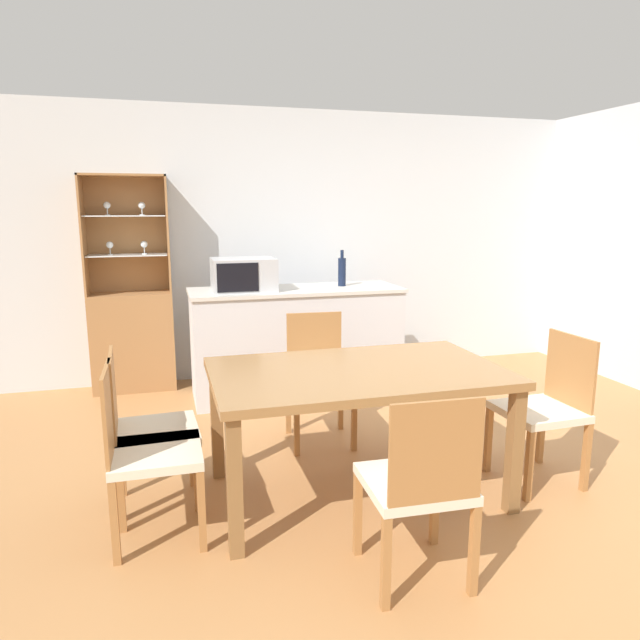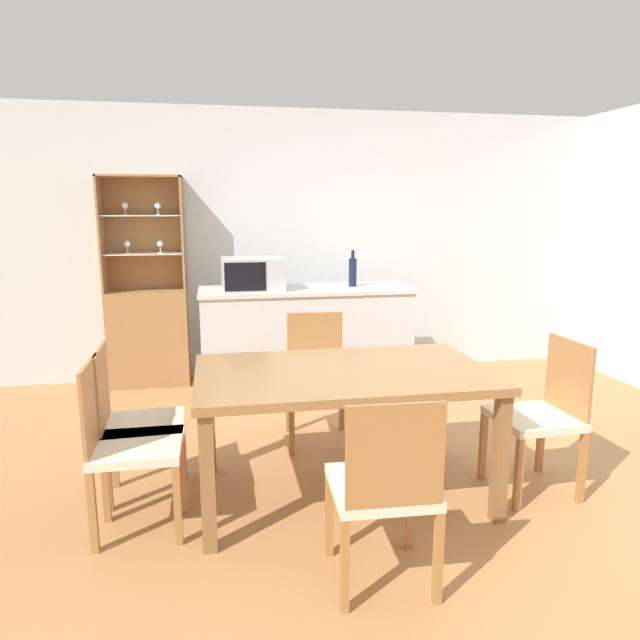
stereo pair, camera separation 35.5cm
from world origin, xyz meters
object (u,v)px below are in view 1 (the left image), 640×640
at_px(dining_chair_head_near, 419,485).
at_px(display_cabinet, 132,326).
at_px(dining_table, 357,383).
at_px(dining_chair_head_far, 319,377).
at_px(wine_bottle, 342,271).
at_px(microwave, 244,275).
at_px(dining_chair_side_left_far, 147,430).
at_px(dining_chair_side_left_near, 146,451).
at_px(dining_chair_side_right_near, 545,408).

bearing_deg(dining_chair_head_near, display_cabinet, 114.43).
bearing_deg(dining_table, dining_chair_head_far, 89.76).
bearing_deg(wine_bottle, dining_table, -105.24).
xyz_separation_m(display_cabinet, dining_chair_head_near, (1.30, -3.22, -0.13)).
height_order(dining_chair_head_far, microwave, microwave).
bearing_deg(microwave, wine_bottle, 4.10).
bearing_deg(dining_chair_side_left_far, dining_chair_head_near, 47.03).
height_order(dining_chair_side_left_near, wine_bottle, wine_bottle).
xyz_separation_m(dining_chair_head_far, dining_chair_head_near, (-0.01, -1.64, 0.00)).
xyz_separation_m(dining_chair_side_right_near, dining_chair_head_far, (-1.14, 0.97, 0.00)).
bearing_deg(dining_chair_side_right_near, microwave, 35.44).
relative_size(display_cabinet, dining_chair_head_far, 2.14).
relative_size(dining_table, dining_chair_side_left_near, 1.81).
height_order(display_cabinet, dining_chair_side_left_far, display_cabinet).
xyz_separation_m(dining_table, dining_chair_side_right_near, (1.14, -0.14, -0.21)).
bearing_deg(dining_chair_head_near, wine_bottle, 81.59).
bearing_deg(display_cabinet, dining_chair_head_near, -67.95).
distance_m(display_cabinet, wine_bottle, 1.95).
bearing_deg(microwave, dining_chair_head_far, -69.79).
bearing_deg(dining_chair_side_left_near, microwave, 158.79).
relative_size(dining_chair_side_left_near, microwave, 1.72).
xyz_separation_m(dining_chair_side_right_near, wine_bottle, (-0.63, 2.04, 0.62)).
relative_size(display_cabinet, dining_chair_side_left_near, 2.14).
relative_size(display_cabinet, microwave, 3.69).
bearing_deg(dining_chair_head_far, wine_bottle, -111.33).
distance_m(display_cabinet, dining_chair_side_left_far, 2.26).
bearing_deg(wine_bottle, dining_chair_side_left_near, -129.15).
relative_size(dining_table, dining_chair_head_far, 1.81).
distance_m(dining_table, dining_chair_side_left_far, 1.17).
xyz_separation_m(display_cabinet, dining_chair_head_far, (1.31, -1.58, -0.13)).
bearing_deg(dining_chair_side_right_near, dining_chair_head_far, 47.73).
xyz_separation_m(dining_table, wine_bottle, (0.52, 1.89, 0.41)).
bearing_deg(display_cabinet, dining_chair_side_right_near, -46.06).
bearing_deg(dining_table, dining_chair_side_left_near, -172.73).
relative_size(dining_chair_head_far, microwave, 1.72).
distance_m(dining_chair_side_left_near, wine_bottle, 2.70).
height_order(dining_chair_side_left_far, microwave, microwave).
height_order(dining_table, dining_chair_head_near, dining_chair_head_near).
height_order(dining_chair_side_left_near, dining_chair_side_right_near, same).
height_order(dining_chair_side_left_far, dining_chair_head_far, same).
bearing_deg(dining_chair_side_left_near, dining_chair_head_far, 130.38).
distance_m(dining_chair_side_left_far, wine_bottle, 2.49).
relative_size(dining_chair_head_far, dining_chair_head_near, 1.00).
height_order(display_cabinet, dining_chair_head_far, display_cabinet).
xyz_separation_m(dining_table, dining_chair_side_left_far, (-1.14, 0.14, -0.21)).
distance_m(dining_chair_head_far, microwave, 1.24).
height_order(display_cabinet, dining_chair_side_right_near, display_cabinet).
distance_m(dining_chair_head_near, microwave, 2.75).
distance_m(dining_chair_side_right_near, microwave, 2.56).
distance_m(dining_chair_side_left_near, microwave, 2.21).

